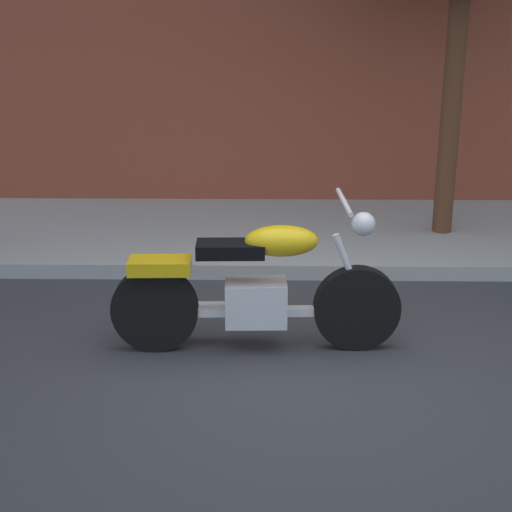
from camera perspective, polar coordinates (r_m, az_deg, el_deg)
name	(u,v)px	position (r m, az deg, el deg)	size (l,w,h in m)	color
ground_plane	(310,368)	(5.30, 4.09, -8.48)	(60.00, 60.00, 0.00)	#38383D
sidewalk	(295,234)	(8.10, 3.00, 1.68)	(21.25, 2.53, 0.14)	#A8A8A8
motorcycle	(256,290)	(5.40, -0.02, -2.57)	(2.09, 0.70, 1.13)	black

